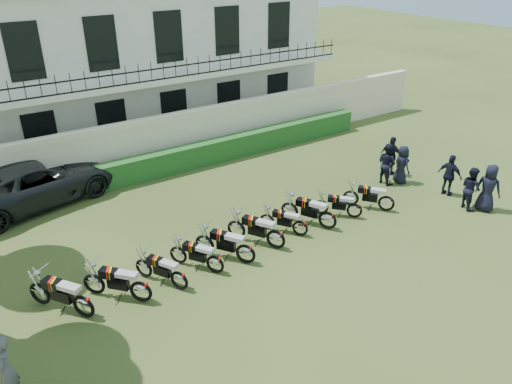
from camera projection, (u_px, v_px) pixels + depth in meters
ground at (270, 248)px, 16.05m from camera, size 100.00×100.00×0.00m
perimeter_wall at (164, 141)px, 21.47m from camera, size 30.00×0.35×2.30m
hedge at (194, 156)px, 21.68m from camera, size 18.00×0.60×1.00m
building at (109, 57)px, 24.76m from camera, size 20.40×9.60×7.40m
motorcycle_0 at (83, 301)px, 12.86m from camera, size 1.28×1.81×1.16m
motorcycle_1 at (140, 287)px, 13.43m from camera, size 1.46×1.59×1.12m
motorcycle_2 at (179, 276)px, 13.94m from camera, size 0.97×1.67×1.01m
motorcycle_3 at (215, 260)px, 14.64m from camera, size 1.07×1.60×1.01m
motorcycle_4 at (246, 249)px, 15.06m from camera, size 1.22×1.77×1.12m
motorcycle_5 at (276, 235)px, 15.79m from camera, size 1.13×1.85×1.13m
motorcycle_6 at (300, 225)px, 16.53m from camera, size 1.03×1.50×0.95m
motorcycle_7 at (328, 216)px, 16.88m from camera, size 1.09×1.88×1.13m
motorcycle_8 at (355, 207)px, 17.62m from camera, size 1.24×1.34×0.95m
motorcycle_9 at (387, 200)px, 18.05m from camera, size 1.20×1.58×1.03m
suv at (36, 182)px, 18.58m from camera, size 6.35×4.00×1.63m
inspector at (6, 370)px, 10.39m from camera, size 0.57×0.71×1.70m
officer_0 at (488, 188)px, 17.97m from camera, size 0.79×1.00×1.79m
officer_1 at (471, 188)px, 18.16m from camera, size 0.84×0.95×1.62m
officer_2 at (450, 175)px, 19.11m from camera, size 0.55×1.02×1.65m
officer_3 at (402, 165)px, 20.13m from camera, size 0.61×0.84×1.58m
officer_4 at (387, 163)px, 20.07m from camera, size 0.65×0.84×1.71m
officer_5 at (391, 156)px, 20.84m from camera, size 0.65×1.05×1.66m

